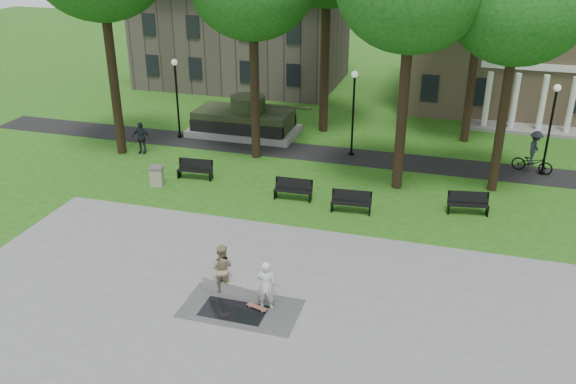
# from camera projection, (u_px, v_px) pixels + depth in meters

# --- Properties ---
(ground) EXTENTS (120.00, 120.00, 0.00)m
(ground) POSITION_uv_depth(u_px,v_px,m) (277.00, 262.00, 23.47)
(ground) COLOR #204F12
(ground) RESTS_ON ground
(plaza) EXTENTS (22.00, 16.00, 0.02)m
(plaza) POSITION_uv_depth(u_px,v_px,m) (230.00, 341.00, 19.09)
(plaza) COLOR gray
(plaza) RESTS_ON ground
(footpath) EXTENTS (44.00, 2.60, 0.01)m
(footpath) POSITION_uv_depth(u_px,v_px,m) (341.00, 156.00, 33.96)
(footpath) COLOR black
(footpath) RESTS_ON ground
(building_right) EXTENTS (17.00, 12.00, 8.60)m
(building_right) POSITION_uv_depth(u_px,v_px,m) (528.00, 42.00, 41.84)
(building_right) COLOR #9E8460
(building_right) RESTS_ON ground
(building_left) EXTENTS (15.00, 10.00, 7.20)m
(building_left) POSITION_uv_depth(u_px,v_px,m) (244.00, 36.00, 47.99)
(building_left) COLOR #4C443D
(building_left) RESTS_ON ground
(tree_3) EXTENTS (6.00, 6.00, 11.19)m
(tree_3) POSITION_uv_depth(u_px,v_px,m) (519.00, 7.00, 26.18)
(tree_3) COLOR black
(tree_3) RESTS_ON ground
(lamp_left) EXTENTS (0.36, 0.36, 4.73)m
(lamp_left) POSITION_uv_depth(u_px,v_px,m) (177.00, 92.00, 35.65)
(lamp_left) COLOR black
(lamp_left) RESTS_ON ground
(lamp_mid) EXTENTS (0.36, 0.36, 4.73)m
(lamp_mid) POSITION_uv_depth(u_px,v_px,m) (353.00, 106.00, 32.95)
(lamp_mid) COLOR black
(lamp_mid) RESTS_ON ground
(lamp_right) EXTENTS (0.36, 0.36, 4.73)m
(lamp_right) POSITION_uv_depth(u_px,v_px,m) (551.00, 122.00, 30.37)
(lamp_right) COLOR black
(lamp_right) RESTS_ON ground
(tank_monument) EXTENTS (7.45, 3.40, 2.40)m
(tank_monument) POSITION_uv_depth(u_px,v_px,m) (244.00, 121.00, 37.02)
(tank_monument) COLOR gray
(tank_monument) RESTS_ON ground
(puddle) EXTENTS (2.20, 1.20, 0.00)m
(puddle) POSITION_uv_depth(u_px,v_px,m) (233.00, 311.00, 20.52)
(puddle) COLOR black
(puddle) RESTS_ON plaza
(concrete_block) EXTENTS (2.32, 1.31, 0.45)m
(concrete_block) POSITION_uv_depth(u_px,v_px,m) (237.00, 283.00, 21.70)
(concrete_block) COLOR gray
(concrete_block) RESTS_ON plaza
(skateboard) EXTENTS (0.80, 0.41, 0.07)m
(skateboard) POSITION_uv_depth(u_px,v_px,m) (257.00, 308.00, 20.62)
(skateboard) COLOR brown
(skateboard) RESTS_ON plaza
(skateboarder) EXTENTS (0.71, 0.53, 1.79)m
(skateboarder) POSITION_uv_depth(u_px,v_px,m) (266.00, 285.00, 20.32)
(skateboarder) COLOR silver
(skateboarder) RESTS_ON plaza
(friend_watching) EXTENTS (0.93, 0.75, 1.80)m
(friend_watching) POSITION_uv_depth(u_px,v_px,m) (222.00, 268.00, 21.31)
(friend_watching) COLOR #968461
(friend_watching) RESTS_ON plaza
(pedestrian_walker) EXTENTS (1.09, 0.50, 1.81)m
(pedestrian_walker) POSITION_uv_depth(u_px,v_px,m) (141.00, 138.00, 33.99)
(pedestrian_walker) COLOR #20232B
(pedestrian_walker) RESTS_ON ground
(cyclist) EXTENTS (2.16, 1.29, 2.24)m
(cyclist) POSITION_uv_depth(u_px,v_px,m) (534.00, 156.00, 31.38)
(cyclist) COLOR black
(cyclist) RESTS_ON ground
(park_bench_0) EXTENTS (1.83, 0.65, 1.00)m
(park_bench_0) POSITION_uv_depth(u_px,v_px,m) (195.00, 169.00, 30.81)
(park_bench_0) COLOR black
(park_bench_0) RESTS_ON ground
(park_bench_1) EXTENTS (1.81, 0.58, 1.00)m
(park_bench_1) POSITION_uv_depth(u_px,v_px,m) (293.00, 189.00, 28.53)
(park_bench_1) COLOR black
(park_bench_1) RESTS_ON ground
(park_bench_2) EXTENTS (1.83, 0.65, 1.00)m
(park_bench_2) POSITION_uv_depth(u_px,v_px,m) (352.00, 201.00, 27.28)
(park_bench_2) COLOR black
(park_bench_2) RESTS_ON ground
(park_bench_3) EXTENTS (1.85, 0.80, 1.00)m
(park_bench_3) POSITION_uv_depth(u_px,v_px,m) (468.00, 203.00, 27.14)
(park_bench_3) COLOR black
(park_bench_3) RESTS_ON ground
(trash_bin) EXTENTS (0.81, 0.81, 0.96)m
(trash_bin) POSITION_uv_depth(u_px,v_px,m) (157.00, 176.00, 30.05)
(trash_bin) COLOR gray
(trash_bin) RESTS_ON ground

